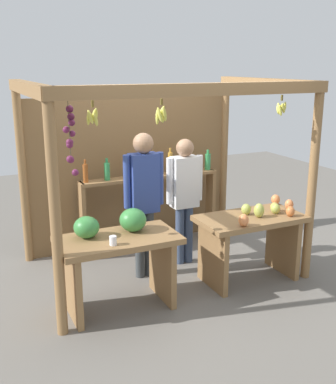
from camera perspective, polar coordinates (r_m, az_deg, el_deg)
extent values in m
plane|color=slate|center=(5.88, -0.78, -9.13)|extent=(12.00, 12.00, 0.00)
cylinder|color=olive|center=(4.22, -13.43, -3.11)|extent=(0.10, 0.10, 2.25)
cylinder|color=olive|center=(5.51, 17.02, 0.93)|extent=(0.10, 0.10, 2.25)
cylinder|color=olive|center=(6.01, -17.15, 2.07)|extent=(0.10, 0.10, 2.25)
cylinder|color=olive|center=(6.98, 6.78, 4.40)|extent=(0.10, 0.10, 2.25)
cube|color=olive|center=(4.52, 4.11, 12.23)|extent=(2.96, 0.12, 0.12)
cube|color=olive|center=(4.95, -16.51, 11.92)|extent=(0.12, 1.97, 0.12)
cube|color=olive|center=(6.09, 11.83, 12.72)|extent=(0.12, 1.97, 0.12)
cube|color=brown|center=(6.40, -4.34, 2.44)|extent=(2.86, 0.04, 2.03)
cylinder|color=brown|center=(4.32, -9.11, 10.49)|extent=(0.02, 0.02, 0.06)
ellipsoid|color=#D1CC4C|center=(4.33, -8.72, 9.22)|extent=(0.04, 0.08, 0.14)
ellipsoid|color=#D1CC4C|center=(4.36, -8.97, 9.10)|extent=(0.07, 0.05, 0.14)
ellipsoid|color=#D1CC4C|center=(4.34, -9.58, 8.78)|extent=(0.06, 0.08, 0.14)
ellipsoid|color=#D1CC4C|center=(4.30, -9.36, 8.94)|extent=(0.07, 0.07, 0.14)
ellipsoid|color=#D1CC4C|center=(4.30, -8.74, 8.69)|extent=(0.06, 0.05, 0.14)
cylinder|color=brown|center=(4.48, -0.79, 10.83)|extent=(0.02, 0.02, 0.06)
ellipsoid|color=#D1CC4C|center=(4.50, -0.51, 9.16)|extent=(0.04, 0.09, 0.15)
ellipsoid|color=#D1CC4C|center=(4.53, -0.82, 9.54)|extent=(0.09, 0.06, 0.15)
ellipsoid|color=#D1CC4C|center=(4.50, -1.29, 9.04)|extent=(0.05, 0.05, 0.15)
ellipsoid|color=#D1CC4C|center=(4.46, -1.00, 9.32)|extent=(0.06, 0.07, 0.15)
ellipsoid|color=#D1CC4C|center=(4.47, -0.42, 9.42)|extent=(0.07, 0.05, 0.15)
cylinder|color=brown|center=(5.16, 13.58, 11.00)|extent=(0.02, 0.02, 0.06)
ellipsoid|color=#D1CC4C|center=(5.19, 13.87, 9.89)|extent=(0.04, 0.06, 0.12)
ellipsoid|color=#D1CC4C|center=(5.18, 13.41, 9.72)|extent=(0.07, 0.05, 0.13)
ellipsoid|color=#D1CC4C|center=(5.16, 13.16, 9.81)|extent=(0.06, 0.07, 0.13)
ellipsoid|color=#D1CC4C|center=(5.14, 13.37, 9.58)|extent=(0.05, 0.06, 0.13)
ellipsoid|color=#D1CC4C|center=(5.15, 13.75, 9.80)|extent=(0.08, 0.06, 0.13)
cylinder|color=#4C422D|center=(4.40, -11.82, 7.23)|extent=(0.01, 0.01, 0.55)
sphere|color=#47142D|center=(4.40, -11.80, 9.79)|extent=(0.07, 0.07, 0.07)
sphere|color=#47142D|center=(4.38, -11.63, 8.90)|extent=(0.07, 0.07, 0.07)
sphere|color=#511938|center=(4.37, -11.55, 8.20)|extent=(0.06, 0.06, 0.06)
sphere|color=#601E42|center=(4.41, -12.19, 7.35)|extent=(0.06, 0.06, 0.06)
sphere|color=#601E42|center=(4.43, -11.48, 6.92)|extent=(0.06, 0.06, 0.06)
sphere|color=#601E42|center=(4.43, -11.78, 5.90)|extent=(0.07, 0.07, 0.07)
sphere|color=#601E42|center=(4.43, -11.79, 5.57)|extent=(0.06, 0.06, 0.06)
sphere|color=#601E42|center=(4.44, -11.72, 3.90)|extent=(0.07, 0.07, 0.07)
sphere|color=#601E42|center=(4.46, -11.66, 3.84)|extent=(0.07, 0.07, 0.07)
sphere|color=#601E42|center=(4.46, -11.13, 2.32)|extent=(0.06, 0.06, 0.06)
cube|color=olive|center=(4.72, -6.05, -5.78)|extent=(1.20, 0.64, 0.06)
cube|color=olive|center=(4.76, -11.50, -10.90)|extent=(0.06, 0.58, 0.71)
cube|color=olive|center=(5.03, -0.69, -9.06)|extent=(0.06, 0.58, 0.71)
ellipsoid|color=#38843D|center=(4.83, -4.26, -3.37)|extent=(0.33, 0.33, 0.24)
ellipsoid|color=#38843D|center=(4.71, -9.81, -4.21)|extent=(0.26, 0.26, 0.22)
cylinder|color=white|center=(4.50, -6.66, -5.85)|extent=(0.07, 0.07, 0.09)
cube|color=olive|center=(5.40, 9.93, -3.19)|extent=(1.20, 0.64, 0.06)
cube|color=olive|center=(5.29, 5.42, -7.87)|extent=(0.06, 0.58, 0.71)
cube|color=olive|center=(5.81, 13.69, -6.10)|extent=(0.06, 0.58, 0.71)
ellipsoid|color=#E07F47|center=(5.71, 14.41, -1.47)|extent=(0.14, 0.14, 0.12)
ellipsoid|color=#A8B24C|center=(5.42, 9.40, -2.08)|extent=(0.15, 0.15, 0.13)
ellipsoid|color=#E07F47|center=(5.89, 12.86, -0.88)|extent=(0.15, 0.15, 0.12)
ellipsoid|color=#A8B24C|center=(5.52, 12.85, -1.98)|extent=(0.13, 0.13, 0.12)
ellipsoid|color=#B79E47|center=(5.59, 12.74, -1.78)|extent=(0.14, 0.14, 0.11)
ellipsoid|color=#E07F47|center=(5.03, 9.11, -3.38)|extent=(0.15, 0.15, 0.13)
ellipsoid|color=#A8B24C|center=(5.35, 10.93, -2.19)|extent=(0.15, 0.15, 0.16)
ellipsoid|color=#CC7038|center=(5.47, 14.55, -2.28)|extent=(0.13, 0.13, 0.12)
cube|color=olive|center=(6.08, -10.25, -3.48)|extent=(0.05, 0.20, 1.00)
cube|color=olive|center=(6.76, 5.15, -1.38)|extent=(0.05, 0.20, 1.00)
cube|color=olive|center=(6.23, -2.18, 1.82)|extent=(1.86, 0.22, 0.04)
cylinder|color=#994C1E|center=(5.93, -9.93, 2.22)|extent=(0.06, 0.06, 0.23)
cylinder|color=#994C1E|center=(5.90, -9.99, 3.58)|extent=(0.03, 0.03, 0.06)
cylinder|color=#338C4C|center=(6.00, -7.37, 2.47)|extent=(0.07, 0.07, 0.22)
cylinder|color=#338C4C|center=(5.97, -7.42, 3.78)|extent=(0.03, 0.03, 0.06)
cylinder|color=silver|center=(6.09, -4.69, 2.88)|extent=(0.08, 0.08, 0.25)
cylinder|color=silver|center=(6.06, -4.73, 4.32)|extent=(0.04, 0.04, 0.06)
cylinder|color=#994C1E|center=(6.20, -2.20, 3.14)|extent=(0.06, 0.06, 0.25)
cylinder|color=#994C1E|center=(6.16, -2.22, 4.56)|extent=(0.03, 0.03, 0.06)
cylinder|color=gold|center=(6.31, 0.27, 3.52)|extent=(0.06, 0.06, 0.29)
cylinder|color=gold|center=(6.28, 0.28, 5.06)|extent=(0.03, 0.03, 0.06)
cylinder|color=gold|center=(6.44, 2.52, 3.49)|extent=(0.06, 0.06, 0.23)
cylinder|color=gold|center=(6.41, 2.53, 4.76)|extent=(0.03, 0.03, 0.06)
cylinder|color=#338C4C|center=(6.58, 4.81, 3.66)|extent=(0.08, 0.08, 0.22)
cylinder|color=#338C4C|center=(6.55, 4.84, 4.86)|extent=(0.04, 0.04, 0.06)
cylinder|color=#3B4042|center=(5.51, -3.42, -6.38)|extent=(0.11, 0.11, 0.79)
cylinder|color=#3B4042|center=(5.55, -2.26, -6.19)|extent=(0.11, 0.11, 0.79)
cube|color=#2D428C|center=(5.31, -2.94, 1.09)|extent=(0.32, 0.19, 0.67)
cylinder|color=#2D428C|center=(5.23, -4.98, 1.22)|extent=(0.08, 0.08, 0.60)
cylinder|color=#2D428C|center=(5.37, -0.97, 1.66)|extent=(0.08, 0.08, 0.60)
sphere|color=#997051|center=(5.21, -3.01, 5.89)|extent=(0.23, 0.23, 0.23)
cylinder|color=#3D4D6B|center=(5.88, 1.43, -5.25)|extent=(0.11, 0.11, 0.73)
cylinder|color=#3D4D6B|center=(5.93, 2.48, -5.07)|extent=(0.11, 0.11, 0.73)
cube|color=white|center=(5.70, 2.02, 1.23)|extent=(0.32, 0.19, 0.62)
cylinder|color=white|center=(5.61, 0.20, 1.33)|extent=(0.08, 0.08, 0.56)
cylinder|color=white|center=(5.79, 3.79, 1.73)|extent=(0.08, 0.08, 0.56)
sphere|color=#997051|center=(5.62, 2.06, 5.36)|extent=(0.21, 0.21, 0.21)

